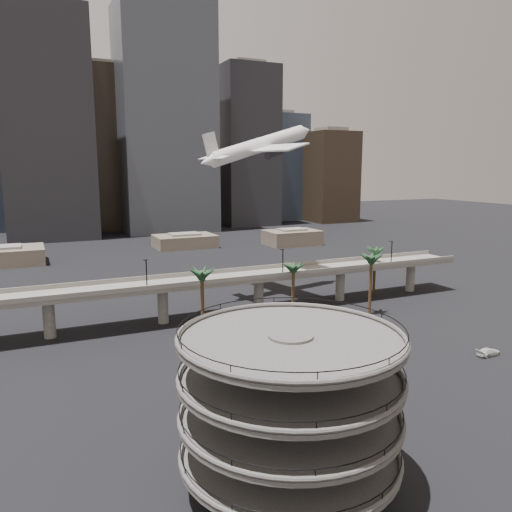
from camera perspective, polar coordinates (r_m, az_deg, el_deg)
name	(u,v)px	position (r m, az deg, el deg)	size (l,w,h in m)	color
ground	(369,439)	(65.09, 12.74, -19.75)	(700.00, 700.00, 0.00)	black
parking_ramp	(290,397)	(51.15, 3.91, -15.77)	(22.20, 22.20, 17.35)	#4A4845
overpass	(213,284)	(108.25, -4.99, -3.17)	(130.00, 9.30, 14.70)	#67635B
palm_trees	(317,264)	(109.87, 6.93, -0.89)	(54.40, 18.40, 14.00)	#4D3521
low_buildings	(152,245)	(193.53, -11.78, 1.21)	(135.00, 27.50, 6.80)	brown
skyline	(132,150)	(266.34, -14.02, 11.65)	(269.00, 86.00, 111.12)	gray
airborne_jet	(259,146)	(124.05, 0.35, 12.45)	(34.34, 30.89, 12.28)	silver
car_a	(309,373)	(79.58, 6.06, -13.12)	(1.94, 4.82, 1.64)	#BA3E1A
car_b	(374,371)	(81.86, 13.39, -12.69)	(1.69, 4.86, 1.60)	black
car_c	(489,352)	(96.60, 25.04, -9.89)	(1.86, 4.57, 1.33)	silver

